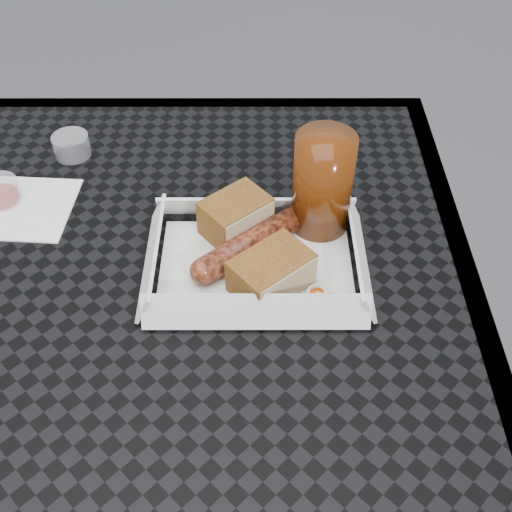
# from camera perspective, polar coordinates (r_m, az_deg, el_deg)

# --- Properties ---
(patio_table) EXTENTS (0.80, 0.80, 0.74)m
(patio_table) POSITION_cam_1_polar(r_m,az_deg,el_deg) (0.79, -10.65, -6.86)
(patio_table) COLOR black
(patio_table) RESTS_ON ground
(food_tray) EXTENTS (0.22, 0.15, 0.00)m
(food_tray) POSITION_cam_1_polar(r_m,az_deg,el_deg) (0.74, -0.00, -0.96)
(food_tray) COLOR white
(food_tray) RESTS_ON patio_table
(bratwurst) EXTENTS (0.14, 0.12, 0.03)m
(bratwurst) POSITION_cam_1_polar(r_m,az_deg,el_deg) (0.74, -0.49, 1.10)
(bratwurst) COLOR brown
(bratwurst) RESTS_ON food_tray
(bread_near) EXTENTS (0.09, 0.09, 0.05)m
(bread_near) POSITION_cam_1_polar(r_m,az_deg,el_deg) (0.76, -1.82, 3.56)
(bread_near) COLOR brown
(bread_near) RESTS_ON food_tray
(bread_far) EXTENTS (0.10, 0.10, 0.04)m
(bread_far) POSITION_cam_1_polar(r_m,az_deg,el_deg) (0.70, 1.36, -1.49)
(bread_far) COLOR brown
(bread_far) RESTS_ON food_tray
(veg_garnish) EXTENTS (0.03, 0.03, 0.00)m
(veg_garnish) POSITION_cam_1_polar(r_m,az_deg,el_deg) (0.70, 5.70, -3.97)
(veg_garnish) COLOR #F2490A
(veg_garnish) RESTS_ON food_tray
(napkin) EXTENTS (0.13, 0.13, 0.00)m
(napkin) POSITION_cam_1_polar(r_m,az_deg,el_deg) (0.87, -19.87, 4.04)
(napkin) COLOR white
(napkin) RESTS_ON patio_table
(condiment_cup_sauce) EXTENTS (0.05, 0.05, 0.03)m
(condiment_cup_sauce) POSITION_cam_1_polar(r_m,az_deg,el_deg) (0.88, -21.83, 5.30)
(condiment_cup_sauce) COLOR #99190B
(condiment_cup_sauce) RESTS_ON patio_table
(condiment_cup_empty) EXTENTS (0.05, 0.05, 0.03)m
(condiment_cup_empty) POSITION_cam_1_polar(r_m,az_deg,el_deg) (0.93, -16.08, 9.42)
(condiment_cup_empty) COLOR silver
(condiment_cup_empty) RESTS_ON patio_table
(drink_glass) EXTENTS (0.07, 0.07, 0.13)m
(drink_glass) POSITION_cam_1_polar(r_m,az_deg,el_deg) (0.75, 5.94, 6.34)
(drink_glass) COLOR #4C1E06
(drink_glass) RESTS_ON patio_table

